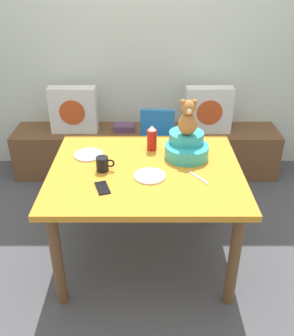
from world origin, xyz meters
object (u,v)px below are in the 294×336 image
Objects in this scene: highchair at (158,144)px; pillow_floral_right at (210,110)px; coffee_mug at (104,164)px; dining_table at (147,182)px; teddy_bear at (190,118)px; pillow_floral_left at (75,110)px; infant_seat_teal at (188,146)px; book_stack at (126,127)px; cell_phone at (104,188)px; dinner_plate_far at (151,176)px; ketchup_bottle at (153,138)px; dinner_plate_near at (90,155)px.

pillow_floral_right is at bearing 39.65° from highchair.
highchair is 6.58× the size of coffee_mug.
coffee_mug is (-0.27, -0.02, 0.15)m from dining_table.
highchair is (-0.50, -0.42, -0.16)m from pillow_floral_right.
teddy_bear is 0.64m from coffee_mug.
pillow_floral_left and infant_seat_teal have the same top height.
book_stack is at bearing 114.58° from teddy_bear.
book_stack is 1.23m from infant_seat_teal.
highchair is at bearing 53.39° from cell_phone.
pillow_floral_left is 1.34m from coffee_mug.
cell_phone is (-0.04, -1.50, 0.25)m from book_stack.
dining_table is 3.78× the size of infant_seat_teal.
teddy_bear reaches higher than dinner_plate_far.
pillow_floral_right is 1.11m from infant_seat_teal.
dining_table is 0.50m from teddy_bear.
pillow_floral_left and pillow_floral_right have the same top height.
ketchup_bottle is (0.04, 0.29, 0.18)m from dining_table.
highchair is at bearing 84.85° from ketchup_bottle.
dinner_plate_far is at bearing -61.96° from pillow_floral_left.
ketchup_bottle reaches higher than dinner_plate_near.
pillow_floral_left is 0.56× the size of highchair.
coffee_mug is 0.31m from dinner_plate_far.
infant_seat_teal is (0.19, -0.64, 0.29)m from highchair.
teddy_bear is 1.25× the size of dinner_plate_far.
dinner_plate_far reaches higher than dining_table.
ketchup_bottle reaches higher than pillow_floral_left.
pillow_floral_left is at bearing 132.53° from teddy_bear.
book_stack is at bearing 80.26° from dinner_plate_near.
book_stack is 1.32m from coffee_mug.
dinner_plate_near is at bearing -74.52° from pillow_floral_left.
dining_table is at bearing 24.30° from cell_phone.
dinner_plate_near is (0.29, -1.06, 0.07)m from pillow_floral_left.
book_stack is 1.12m from dinner_plate_near.
teddy_bear is at bearing -73.75° from highchair.
pillow_floral_left is at bearing 118.04° from dinner_plate_far.
coffee_mug is at bearing -113.39° from highchair.
highchair is at bearing 106.25° from teddy_bear.
teddy_bear is (0.49, -1.08, 0.53)m from book_stack.
highchair is 0.63m from ketchup_bottle.
teddy_bear is 1.74× the size of cell_phone.
ketchup_bottle reaches higher than book_stack.
dinner_plate_near is at bearing 145.56° from dinner_plate_far.
dinner_plate_far reaches higher than book_stack.
pillow_floral_right is at bearing 46.76° from dinner_plate_near.
ketchup_bottle is (0.26, -0.98, 0.34)m from book_stack.
book_stack is (0.48, 0.02, -0.19)m from pillow_floral_left.
pillow_floral_right is 1.76× the size of teddy_bear.
book_stack is at bearing 69.89° from cell_phone.
dinner_plate_near is at bearing -99.74° from book_stack.
dinner_plate_near is at bearing 120.55° from coffee_mug.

